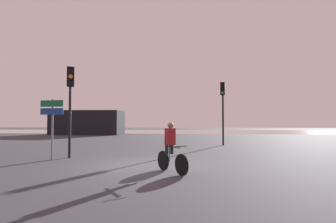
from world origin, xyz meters
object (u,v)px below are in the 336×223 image
object	(u,v)px
distant_building	(88,122)
traffic_light_near_left	(70,94)
traffic_light_far_right	(223,101)
cyclist	(171,147)
direction_sign_post	(52,118)

from	to	relation	value
distant_building	traffic_light_near_left	world-z (taller)	traffic_light_near_left
traffic_light_far_right	cyclist	xyz separation A→B (m)	(-2.93, -9.98, -2.22)
cyclist	direction_sign_post	bearing A→B (deg)	-61.82
distant_building	cyclist	world-z (taller)	distant_building
traffic_light_near_left	direction_sign_post	size ratio (longest dim) A/B	1.59
distant_building	cyclist	bearing A→B (deg)	-62.99
distant_building	traffic_light_near_left	bearing A→B (deg)	-70.37
traffic_light_far_right	direction_sign_post	size ratio (longest dim) A/B	1.68
traffic_light_near_left	cyclist	distance (m)	6.08
direction_sign_post	cyclist	world-z (taller)	direction_sign_post
distant_building	direction_sign_post	size ratio (longest dim) A/B	3.33
traffic_light_near_left	traffic_light_far_right	bearing A→B (deg)	-165.28
traffic_light_near_left	direction_sign_post	world-z (taller)	traffic_light_near_left
distant_building	cyclist	size ratio (longest dim) A/B	5.35
traffic_light_near_left	cyclist	xyz separation A→B (m)	(4.81, -3.08, -2.07)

